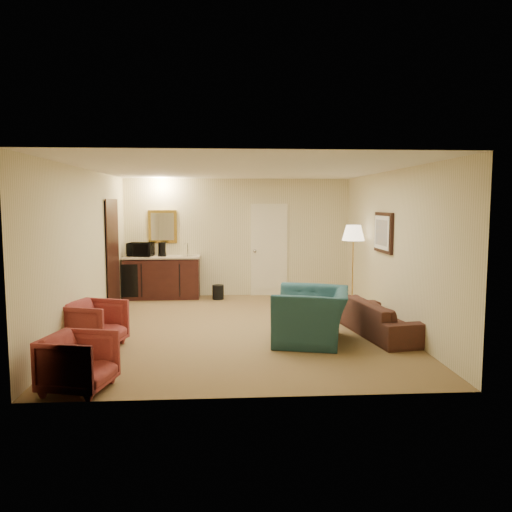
{
  "coord_description": "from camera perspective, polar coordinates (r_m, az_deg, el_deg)",
  "views": [
    {
      "loc": [
        -0.29,
        -8.1,
        2.05
      ],
      "look_at": [
        0.25,
        0.5,
        1.14
      ],
      "focal_mm": 35.0,
      "sensor_mm": 36.0,
      "label": 1
    }
  ],
  "objects": [
    {
      "name": "floor_lamp",
      "position": [
        9.9,
        10.99,
        -1.22
      ],
      "size": [
        0.55,
        0.55,
        1.65
      ],
      "primitive_type": "cube",
      "rotation": [
        0.0,
        0.0,
        -0.31
      ],
      "color": "#B58B3C",
      "rests_on": "ground"
    },
    {
      "name": "wetbar_cabinet",
      "position": [
        11.02,
        -10.67,
        -2.4
      ],
      "size": [
        1.64,
        0.58,
        0.92
      ],
      "primitive_type": "cube",
      "color": "#331410",
      "rests_on": "ground"
    },
    {
      "name": "rose_chair_far",
      "position": [
        5.91,
        -19.62,
        -11.1
      ],
      "size": [
        0.77,
        0.8,
        0.7
      ],
      "primitive_type": "imported",
      "rotation": [
        0.0,
        0.0,
        1.34
      ],
      "color": "#983B31",
      "rests_on": "ground"
    },
    {
      "name": "waste_bin",
      "position": [
        10.79,
        -4.36,
        -4.14
      ],
      "size": [
        0.29,
        0.29,
        0.31
      ],
      "primitive_type": "cylinder",
      "rotation": [
        0.0,
        0.0,
        0.18
      ],
      "color": "black",
      "rests_on": "ground"
    },
    {
      "name": "teal_armchair",
      "position": [
        7.47,
        6.38,
        -5.77
      ],
      "size": [
        1.06,
        1.37,
        1.06
      ],
      "primitive_type": "imported",
      "rotation": [
        0.0,
        0.0,
        -1.82
      ],
      "color": "#204651",
      "rests_on": "ground"
    },
    {
      "name": "ground",
      "position": [
        8.36,
        -1.52,
        -8.19
      ],
      "size": [
        6.0,
        6.0,
        0.0
      ],
      "primitive_type": "plane",
      "color": "olive",
      "rests_on": "ground"
    },
    {
      "name": "sofa",
      "position": [
        8.08,
        14.15,
        -6.27
      ],
      "size": [
        0.82,
        1.9,
        0.72
      ],
      "primitive_type": "imported",
      "rotation": [
        0.0,
        0.0,
        1.73
      ],
      "color": "black",
      "rests_on": "ground"
    },
    {
      "name": "microwave",
      "position": [
        11.02,
        -13.06,
        0.89
      ],
      "size": [
        0.57,
        0.37,
        0.36
      ],
      "primitive_type": "imported",
      "rotation": [
        0.0,
        0.0,
        -0.16
      ],
      "color": "black",
      "rests_on": "wetbar_cabinet"
    },
    {
      "name": "coffee_table",
      "position": [
        7.72,
        4.81,
        -7.7
      ],
      "size": [
        0.92,
        0.79,
        0.45
      ],
      "primitive_type": "cube",
      "rotation": [
        0.0,
        0.0,
        -0.39
      ],
      "color": "black",
      "rests_on": "ground"
    },
    {
      "name": "room_walls",
      "position": [
        8.88,
        -2.36,
        3.85
      ],
      "size": [
        5.02,
        6.01,
        2.61
      ],
      "color": "beige",
      "rests_on": "ground"
    },
    {
      "name": "coffee_maker",
      "position": [
        10.94,
        -10.68,
        0.77
      ],
      "size": [
        0.18,
        0.18,
        0.3
      ],
      "primitive_type": "cylinder",
      "rotation": [
        0.0,
        0.0,
        -0.09
      ],
      "color": "black",
      "rests_on": "wetbar_cabinet"
    },
    {
      "name": "rose_chair_near",
      "position": [
        7.53,
        -17.96,
        -7.19
      ],
      "size": [
        0.87,
        0.9,
        0.74
      ],
      "primitive_type": "imported",
      "rotation": [
        0.0,
        0.0,
        1.25
      ],
      "color": "#983B31",
      "rests_on": "ground"
    }
  ]
}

